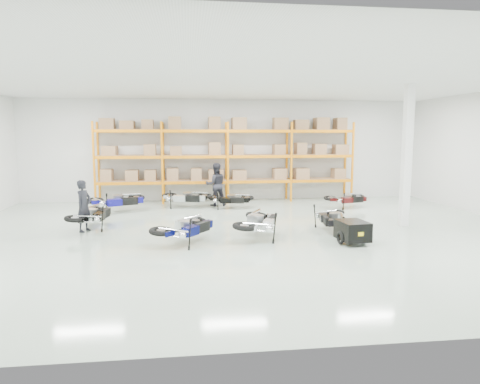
{
  "coord_description": "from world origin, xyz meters",
  "views": [
    {
      "loc": [
        -1.7,
        -12.37,
        2.9
      ],
      "look_at": [
        -0.06,
        1.18,
        1.1
      ],
      "focal_mm": 32.0,
      "sensor_mm": 36.0,
      "label": 1
    }
  ],
  "objects": [
    {
      "name": "room",
      "position": [
        0.0,
        0.0,
        2.25
      ],
      "size": [
        18.0,
        18.0,
        18.0
      ],
      "color": "#A4B7A6",
      "rests_on": "ground"
    },
    {
      "name": "pallet_rack",
      "position": [
        -0.0,
        6.45,
        2.26
      ],
      "size": [
        11.28,
        0.98,
        3.62
      ],
      "color": "orange",
      "rests_on": "ground"
    },
    {
      "name": "structural_column",
      "position": [
        5.2,
        0.5,
        2.25
      ],
      "size": [
        0.25,
        0.25,
        4.5
      ],
      "primitive_type": "cube",
      "color": "white",
      "rests_on": "ground"
    },
    {
      "name": "moto_blue_centre",
      "position": [
        -1.79,
        -0.98,
        0.56
      ],
      "size": [
        1.83,
        2.01,
        1.19
      ],
      "primitive_type": null,
      "rotation": [
        0.0,
        -0.09,
        2.49
      ],
      "color": "#070A46",
      "rests_on": "ground"
    },
    {
      "name": "moto_silver_left",
      "position": [
        0.27,
        -0.58,
        0.59
      ],
      "size": [
        1.58,
        2.16,
        1.26
      ],
      "primitive_type": null,
      "rotation": [
        0.0,
        -0.09,
        2.78
      ],
      "color": "#B6B9BE",
      "rests_on": "ground"
    },
    {
      "name": "moto_black_far_left",
      "position": [
        -4.71,
        1.28,
        0.56
      ],
      "size": [
        1.2,
        1.96,
        1.18
      ],
      "primitive_type": null,
      "rotation": [
        0.0,
        -0.09,
        2.97
      ],
      "color": "black",
      "rests_on": "ground"
    },
    {
      "name": "moto_touring_right",
      "position": [
        2.66,
        0.04,
        0.52
      ],
      "size": [
        1.11,
        1.83,
        1.11
      ],
      "primitive_type": null,
      "rotation": [
        0.0,
        -0.09,
        -0.15
      ],
      "color": "black",
      "rests_on": "ground"
    },
    {
      "name": "trailer",
      "position": [
        2.66,
        -1.56,
        0.36
      ],
      "size": [
        0.79,
        1.5,
        0.62
      ],
      "rotation": [
        0.0,
        0.0,
        0.11
      ],
      "color": "black",
      "rests_on": "ground"
    },
    {
      "name": "moto_back_a",
      "position": [
        -4.39,
        4.15,
        0.58
      ],
      "size": [
        2.13,
        1.63,
        1.24
      ],
      "primitive_type": null,
      "rotation": [
        0.0,
        -0.09,
        1.98
      ],
      "color": "navy",
      "rests_on": "ground"
    },
    {
      "name": "moto_back_b",
      "position": [
        -1.83,
        4.99,
        0.54
      ],
      "size": [
        1.94,
        1.29,
        1.15
      ],
      "primitive_type": null,
      "rotation": [
        0.0,
        -0.09,
        1.33
      ],
      "color": "#A7ACB0",
      "rests_on": "ground"
    },
    {
      "name": "moto_back_c",
      "position": [
        -0.05,
        4.54,
        0.49
      ],
      "size": [
        1.73,
        1.11,
        1.04
      ],
      "primitive_type": null,
      "rotation": [
        0.0,
        -0.09,
        1.36
      ],
      "color": "black",
      "rests_on": "ground"
    },
    {
      "name": "moto_back_d",
      "position": [
        4.65,
        4.05,
        0.49
      ],
      "size": [
        1.72,
        1.1,
        1.03
      ],
      "primitive_type": null,
      "rotation": [
        0.0,
        -0.09,
        1.78
      ],
      "color": "#450D0F",
      "rests_on": "ground"
    },
    {
      "name": "person_left",
      "position": [
        -4.87,
        0.9,
        0.79
      ],
      "size": [
        0.58,
        0.68,
        1.57
      ],
      "primitive_type": "imported",
      "rotation": [
        0.0,
        0.0,
        1.15
      ],
      "color": "black",
      "rests_on": "ground"
    },
    {
      "name": "person_back",
      "position": [
        -0.58,
        5.25,
        0.89
      ],
      "size": [
        0.94,
        0.77,
        1.78
      ],
      "primitive_type": "imported",
      "rotation": [
        0.0,
        0.0,
        3.26
      ],
      "color": "black",
      "rests_on": "ground"
    }
  ]
}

